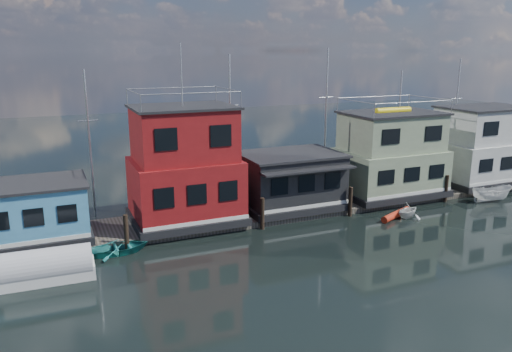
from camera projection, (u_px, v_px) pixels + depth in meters
name	position (u px, v px, depth m)	size (l,w,h in m)	color
ground	(398.00, 273.00, 27.13)	(160.00, 160.00, 0.00)	black
dock	(296.00, 208.00, 37.79)	(48.00, 5.00, 0.40)	#595147
houseboat_blue	(34.00, 212.00, 30.43)	(6.40, 4.90, 3.66)	black
houseboat_red	(185.00, 168.00, 33.59)	(7.40, 5.90, 11.86)	black
houseboat_dark	(290.00, 180.00, 37.04)	(7.40, 6.10, 4.06)	black
houseboat_green	(390.00, 155.00, 40.21)	(8.40, 5.90, 7.03)	black
houseboat_white	(482.00, 147.00, 44.03)	(8.40, 5.90, 6.66)	black
pilings	(310.00, 207.00, 34.94)	(42.28, 0.28, 2.20)	#2D2116
background_masts	(313.00, 124.00, 43.64)	(36.40, 0.16, 12.00)	silver
dinghy_white	(408.00, 210.00, 36.01)	(1.89, 2.19, 1.15)	silver
motorboat	(492.00, 194.00, 39.79)	(1.28, 3.41, 1.32)	white
dinghy_teal	(120.00, 247.00, 29.75)	(2.45, 3.42, 0.71)	teal
tarp_runabout	(48.00, 268.00, 26.12)	(4.68, 2.03, 1.87)	silver
red_kayak	(396.00, 215.00, 36.04)	(0.49, 0.49, 3.37)	red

